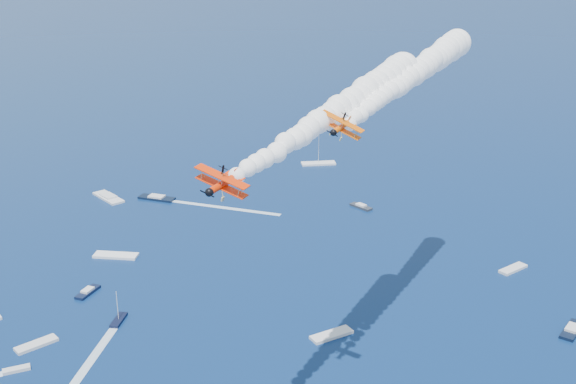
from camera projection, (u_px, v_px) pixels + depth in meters
biplane_lead at (341, 127)px, 113.13m from camera, size 9.62×10.59×7.19m
biplane_trail at (223, 184)px, 92.45m from camera, size 9.74×10.78×6.78m
smoke_trail_lead at (412, 76)px, 139.44m from camera, size 68.50×57.31×11.52m
smoke_trail_trail at (336, 112)px, 118.43m from camera, size 68.43×55.66×11.52m
spectator_boats at (92, 264)px, 194.65m from camera, size 217.40×188.43×0.70m
boat_wakes at (13, 366)px, 149.43m from camera, size 174.76×131.03×0.04m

